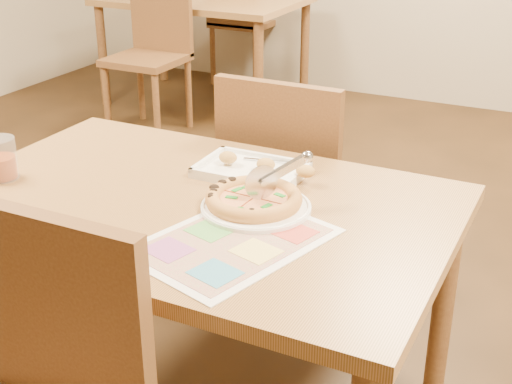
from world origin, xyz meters
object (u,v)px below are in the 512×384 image
at_px(chair_far, 288,174).
at_px(appetizer_tray, 254,170).
at_px(bg_chair_far, 238,9).
at_px(menu, 232,241).
at_px(bg_table, 204,10).
at_px(bg_chair_near, 154,37).
at_px(pizza_cutter, 276,174).
at_px(dining_table, 194,230).
at_px(plate, 256,208).
at_px(pizza, 254,199).
at_px(glass_tumbler, 0,161).

relative_size(chair_far, appetizer_tray, 1.42).
distance_m(chair_far, bg_chair_far, 3.14).
bearing_deg(menu, bg_table, 121.31).
distance_m(bg_table, appetizer_tray, 3.08).
distance_m(chair_far, bg_table, 2.72).
distance_m(bg_chair_near, menu, 2.96).
distance_m(pizza_cutter, appetizer_tray, 0.23).
xyz_separation_m(chair_far, menu, (0.20, -0.76, 0.16)).
height_order(dining_table, bg_chair_near, bg_chair_near).
height_order(plate, appetizer_tray, appetizer_tray).
bearing_deg(pizza_cutter, pizza, 163.05).
bearing_deg(appetizer_tray, glass_tumbler, -151.87).
bearing_deg(appetizer_tray, bg_table, 122.83).
bearing_deg(bg_chair_far, plate, 118.34).
distance_m(bg_chair_far, pizza_cutter, 3.72).
relative_size(pizza, pizza_cutter, 1.69).
height_order(bg_table, bg_chair_far, bg_chair_far).
bearing_deg(bg_chair_far, bg_chair_near, 90.00).
relative_size(bg_table, plate, 4.79).
bearing_deg(bg_chair_near, menu, -52.62).
xyz_separation_m(chair_far, pizza_cutter, (0.21, -0.55, 0.24)).
height_order(chair_far, bg_chair_far, same).
xyz_separation_m(bg_chair_near, glass_tumbler, (1.06, -2.30, 0.20)).
height_order(chair_far, bg_chair_near, same).
relative_size(dining_table, bg_table, 1.00).
height_order(dining_table, pizza_cutter, pizza_cutter).
bearing_deg(bg_chair_far, appetizer_tray, 118.38).
height_order(bg_chair_far, glass_tumbler, bg_chair_far).
xyz_separation_m(appetizer_tray, menu, (0.13, -0.37, -0.01)).
relative_size(bg_chair_near, appetizer_tray, 1.42).
bearing_deg(menu, glass_tumbler, 176.19).
relative_size(plate, pizza, 1.13).
distance_m(pizza, menu, 0.18).
bearing_deg(chair_far, menu, 104.61).
xyz_separation_m(bg_table, bg_chair_near, (0.00, -0.60, -0.07)).
bearing_deg(glass_tumbler, bg_table, 110.11).
distance_m(bg_chair_far, pizza, 3.73).
bearing_deg(pizza_cutter, appetizer_tray, 79.10).
distance_m(bg_chair_far, plate, 3.74).
distance_m(bg_table, pizza_cutter, 3.29).
height_order(chair_far, pizza, chair_far).
height_order(bg_table, glass_tumbler, glass_tumbler).
xyz_separation_m(bg_chair_far, pizza, (1.76, -3.28, 0.18)).
bearing_deg(pizza_cutter, bg_chair_far, 66.99).
xyz_separation_m(bg_chair_near, menu, (1.80, -2.35, 0.16)).
xyz_separation_m(dining_table, pizza_cutter, (0.21, 0.06, 0.17)).
relative_size(pizza, appetizer_tray, 0.73).
height_order(glass_tumbler, menu, glass_tumbler).
bearing_deg(pizza, glass_tumbler, -169.54).
relative_size(chair_far, bg_chair_far, 1.00).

